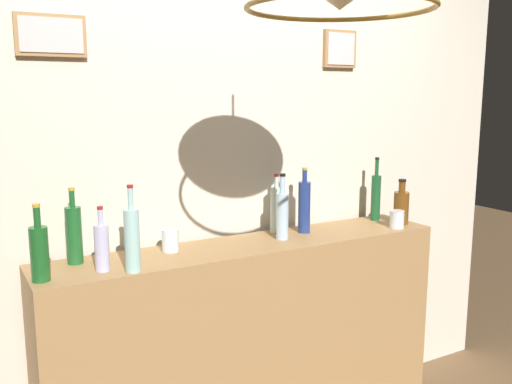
{
  "coord_description": "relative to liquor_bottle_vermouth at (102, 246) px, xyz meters",
  "views": [
    {
      "loc": [
        -1.22,
        -1.35,
        1.73
      ],
      "look_at": [
        0.0,
        0.79,
        1.29
      ],
      "focal_mm": 39.39,
      "sensor_mm": 36.0,
      "label": 1
    }
  ],
  "objects": [
    {
      "name": "bar_shelf_unit",
      "position": [
        0.7,
        0.06,
        -0.62
      ],
      "size": [
        1.95,
        0.36,
        1.04
      ],
      "primitive_type": "cube",
      "color": "#9E7547",
      "rests_on": "ground"
    },
    {
      "name": "liquor_bottle_vodka",
      "position": [
        1.52,
        0.15,
        0.04
      ],
      "size": [
        0.05,
        0.05,
        0.34
      ],
      "color": "#194E27",
      "rests_on": "bar_shelf_unit"
    },
    {
      "name": "liquor_bottle_bourbon",
      "position": [
        1.03,
        0.12,
        0.04
      ],
      "size": [
        0.06,
        0.06,
        0.33
      ],
      "color": "navy",
      "rests_on": "bar_shelf_unit"
    },
    {
      "name": "liquor_bottle_sherry",
      "position": [
        0.1,
        -0.07,
        0.03
      ],
      "size": [
        0.06,
        0.06,
        0.34
      ],
      "color": "#A1D1CA",
      "rests_on": "bar_shelf_unit"
    },
    {
      "name": "liquor_bottle_tequila",
      "position": [
        0.91,
        0.18,
        0.02
      ],
      "size": [
        0.06,
        0.06,
        0.29
      ],
      "color": "#B4CEC1",
      "rests_on": "bar_shelf_unit"
    },
    {
      "name": "glass_tumbler_rocks",
      "position": [
        0.33,
        0.13,
        -0.05
      ],
      "size": [
        0.07,
        0.07,
        0.1
      ],
      "color": "silver",
      "rests_on": "bar_shelf_unit"
    },
    {
      "name": "liquor_bottle_amaro",
      "position": [
        -0.23,
        -0.01,
        0.01
      ],
      "size": [
        0.07,
        0.07,
        0.29
      ],
      "color": "#195420",
      "rests_on": "bar_shelf_unit"
    },
    {
      "name": "glass_tumbler_highball",
      "position": [
        1.5,
        -0.04,
        -0.05
      ],
      "size": [
        0.07,
        0.07,
        0.09
      ],
      "color": "silver",
      "rests_on": "bar_shelf_unit"
    },
    {
      "name": "liquor_bottle_rye",
      "position": [
        0.87,
        0.06,
        0.02
      ],
      "size": [
        0.06,
        0.06,
        0.31
      ],
      "color": "#A8C5DE",
      "rests_on": "bar_shelf_unit"
    },
    {
      "name": "liquor_bottle_port",
      "position": [
        -0.07,
        0.15,
        0.02
      ],
      "size": [
        0.06,
        0.06,
        0.31
      ],
      "color": "#1B5524",
      "rests_on": "bar_shelf_unit"
    },
    {
      "name": "liquor_bottle_vermouth",
      "position": [
        0.0,
        0.0,
        0.0
      ],
      "size": [
        0.06,
        0.06,
        0.26
      ],
      "color": "silver",
      "rests_on": "bar_shelf_unit"
    },
    {
      "name": "liquor_bottle_mezcal",
      "position": [
        1.59,
        0.02,
        -0.0
      ],
      "size": [
        0.08,
        0.08,
        0.24
      ],
      "color": "brown",
      "rests_on": "bar_shelf_unit"
    },
    {
      "name": "panelled_rear_partition",
      "position": [
        0.7,
        0.32,
        0.28
      ],
      "size": [
        3.59,
        0.15,
        2.68
      ],
      "color": "beige",
      "rests_on": "ground"
    }
  ]
}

